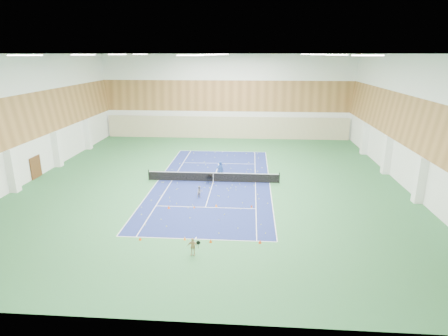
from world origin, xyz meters
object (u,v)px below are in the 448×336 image
Objects in this scene: child_apron at (193,246)px; ball_cart at (210,180)px; child_court at (200,192)px; coach at (220,171)px; tennis_net at (213,176)px.

child_apron is 13.26m from ball_cart.
child_court is 9.72m from child_apron.
coach is at bearing 92.69° from child_apron.
tennis_net is 15.28× the size of ball_cart.
ball_cart is at bearing 96.50° from child_apron.
coach reaches higher than tennis_net.
child_apron reaches higher than tennis_net.
coach reaches higher than ball_cart.
child_court is at bearing -100.03° from tennis_net.
tennis_net is 13.92m from child_apron.
child_apron is at bearing -128.35° from child_court.
tennis_net is at bearing 39.11° from coach.
child_apron reaches higher than child_court.
coach is 1.82× the size of child_court.
child_court is at bearing 99.85° from child_apron.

